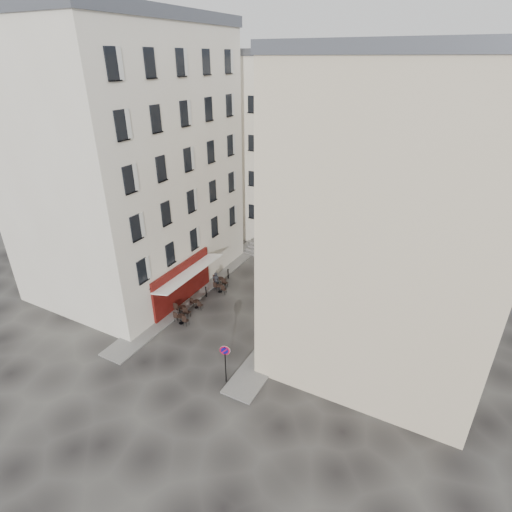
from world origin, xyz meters
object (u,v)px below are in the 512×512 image
Objects in this scene: bistro_table_a at (181,318)px; bistro_table_b at (182,310)px; no_parking_sign at (225,357)px; pedestrian at (216,281)px.

bistro_table_b reaches higher than bistro_table_a.
no_parking_sign reaches higher than pedestrian.
bistro_table_a is 0.78× the size of pedestrian.
bistro_table_a is 1.02m from bistro_table_b.
pedestrian is (-6.52, 8.97, -1.12)m from no_parking_sign.
no_parking_sign is at bearing -30.17° from bistro_table_a.
bistro_table_a is at bearing -56.77° from bistro_table_b.
bistro_table_a is at bearing 129.88° from no_parking_sign.
no_parking_sign reaches higher than bistro_table_a.
bistro_table_b is 0.88× the size of pedestrian.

